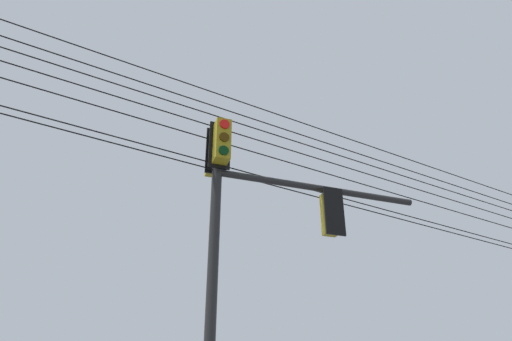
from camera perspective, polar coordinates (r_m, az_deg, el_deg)
signal_mast_assembly at (r=9.05m, az=-0.84°, el=-6.89°), size 4.59×1.97×7.29m
overhead_wire_span at (r=10.19m, az=0.79°, el=3.17°), size 20.32×11.13×2.14m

